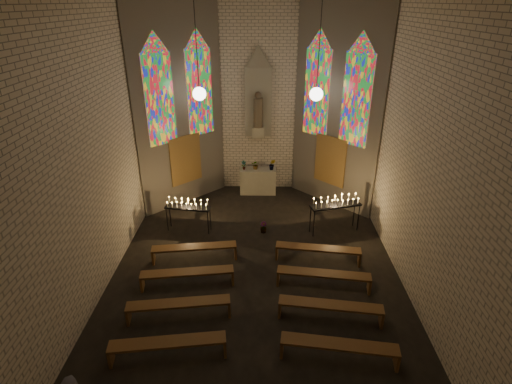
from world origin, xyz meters
TOP-DOWN VIEW (x-y plane):
  - floor at (0.00, 0.00)m, footprint 12.00×12.00m
  - room at (-0.00, 3.37)m, footprint 8.22×12.43m
  - altar at (0.00, 5.45)m, footprint 1.40×0.60m
  - flower_vase_left at (-0.55, 5.40)m, footprint 0.22×0.18m
  - flower_vase_center at (-0.08, 5.47)m, footprint 0.33×0.29m
  - flower_vase_right at (0.55, 5.40)m, footprint 0.27×0.23m
  - aisle_flower_pot at (0.22, 2.40)m, footprint 0.27×0.27m
  - votive_stand_left at (-2.25, 2.50)m, footprint 1.53×0.58m
  - votive_stand_right at (2.55, 2.53)m, footprint 1.72×0.82m
  - pew_left_0 at (-1.81, 0.83)m, footprint 2.48×0.66m
  - pew_right_0 at (1.81, 0.83)m, footprint 2.48×0.66m
  - pew_left_1 at (-1.81, -0.37)m, footprint 2.48×0.66m
  - pew_right_1 at (1.81, -0.37)m, footprint 2.48×0.66m
  - pew_left_2 at (-1.81, -1.57)m, footprint 2.48×0.66m
  - pew_right_2 at (1.81, -1.57)m, footprint 2.48×0.66m
  - pew_left_3 at (-1.81, -2.77)m, footprint 2.48×0.66m
  - pew_right_3 at (1.81, -2.77)m, footprint 2.48×0.66m

SIDE VIEW (x-z plane):
  - floor at x=0.00m, z-range 0.00..0.00m
  - aisle_flower_pot at x=0.22m, z-range 0.00..0.38m
  - pew_left_0 at x=-1.81m, z-range 0.15..0.62m
  - pew_right_0 at x=1.81m, z-range 0.15..0.62m
  - pew_left_1 at x=-1.81m, z-range 0.15..0.62m
  - pew_right_1 at x=1.81m, z-range 0.15..0.62m
  - pew_left_2 at x=-1.81m, z-range 0.15..0.62m
  - pew_right_2 at x=1.81m, z-range 0.15..0.62m
  - pew_left_3 at x=-1.81m, z-range 0.15..0.62m
  - pew_right_3 at x=1.81m, z-range 0.15..0.62m
  - altar at x=0.00m, z-range 0.00..1.00m
  - votive_stand_left at x=-2.25m, z-range 0.39..1.49m
  - votive_stand_right at x=2.55m, z-range 0.44..1.67m
  - flower_vase_center at x=-0.08m, z-range 1.00..1.35m
  - flower_vase_left at x=-0.55m, z-range 1.00..1.37m
  - flower_vase_right at x=0.55m, z-range 1.00..1.45m
  - room at x=0.00m, z-range 0.21..7.22m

